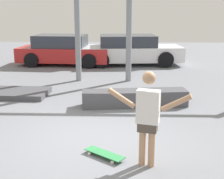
# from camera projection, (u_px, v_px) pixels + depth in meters

# --- Properties ---
(ground_plane) EXTENTS (36.00, 36.00, 0.00)m
(ground_plane) POSITION_uv_depth(u_px,v_px,m) (89.00, 138.00, 6.26)
(ground_plane) COLOR slate
(skateboarder) EXTENTS (1.32, 0.45, 1.59)m
(skateboarder) POSITION_uv_depth(u_px,v_px,m) (148.00, 114.00, 4.94)
(skateboarder) COLOR tan
(skateboarder) RESTS_ON ground_plane
(skateboard) EXTENTS (0.74, 0.63, 0.08)m
(skateboard) POSITION_uv_depth(u_px,v_px,m) (104.00, 154.00, 5.43)
(skateboard) COLOR #338C4C
(skateboard) RESTS_ON ground_plane
(grind_box) EXTENTS (2.81, 0.87, 0.43)m
(grind_box) POSITION_uv_depth(u_px,v_px,m) (135.00, 98.00, 8.23)
(grind_box) COLOR #47474C
(grind_box) RESTS_ON ground_plane
(parked_car_red) EXTENTS (4.21, 2.08, 1.35)m
(parked_car_red) POSITION_uv_depth(u_px,v_px,m) (63.00, 50.00, 14.17)
(parked_car_red) COLOR red
(parked_car_red) RESTS_ON ground_plane
(parked_car_white) EXTENTS (4.64, 2.26, 1.33)m
(parked_car_white) POSITION_uv_depth(u_px,v_px,m) (130.00, 50.00, 14.25)
(parked_car_white) COLOR white
(parked_car_white) RESTS_ON ground_plane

